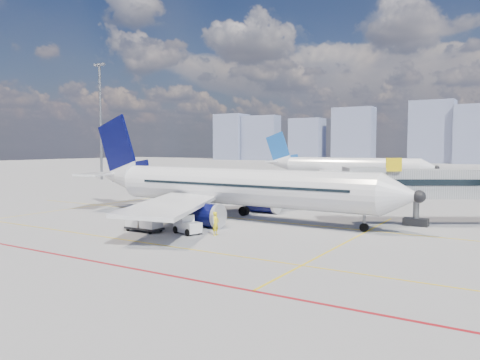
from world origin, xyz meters
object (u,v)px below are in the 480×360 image
Objects in this scene: second_aircraft at (344,166)px; baggage_tug at (187,224)px; main_aircraft at (225,187)px; belt_loader at (164,211)px; cargo_dolly at (144,220)px; ramp_worker at (216,224)px.

second_aircraft reaches higher than baggage_tug.
main_aircraft reaches higher than belt_loader.
second_aircraft reaches higher than cargo_dolly.
cargo_dolly is 0.65× the size of belt_loader.
cargo_dolly is at bearing -99.37° from main_aircraft.
second_aircraft is at bearing 6.30° from ramp_worker.
belt_loader is 12.09m from ramp_worker.
ramp_worker is at bearing 16.86° from cargo_dolly.
second_aircraft is (-6.21, 53.79, 0.00)m from main_aircraft.
cargo_dolly is 1.73× the size of ramp_worker.
cargo_dolly is (-1.81, -9.98, -2.21)m from main_aircraft.
ramp_worker is at bearing -84.14° from second_aircraft.
ramp_worker is (10.65, -61.96, -2.25)m from second_aircraft.
second_aircraft is 6.90× the size of belt_loader.
belt_loader reaches higher than cargo_dolly.
second_aircraft is 63.96m from cargo_dolly.
main_aircraft is 54.14m from second_aircraft.
ramp_worker is (10.61, -5.79, 0.42)m from belt_loader.
main_aircraft is 1.06× the size of second_aircraft.
main_aircraft is at bearing 80.47° from cargo_dolly.
cargo_dolly is 6.50m from ramp_worker.
baggage_tug is 1.35× the size of ramp_worker.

